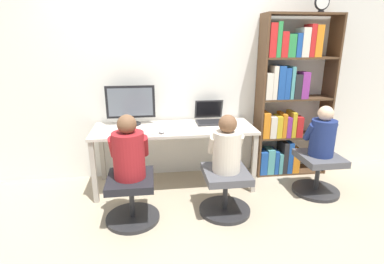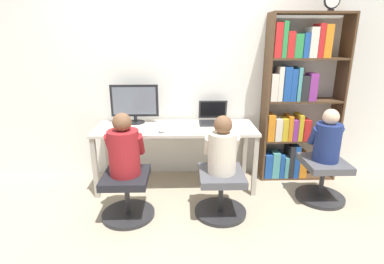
# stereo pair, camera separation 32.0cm
# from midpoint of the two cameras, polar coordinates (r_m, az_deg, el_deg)

# --- Properties ---
(ground_plane) EXTENTS (14.00, 14.00, 0.00)m
(ground_plane) POSITION_cam_midpoint_polar(r_m,az_deg,el_deg) (3.33, -0.27, -12.44)
(ground_plane) COLOR tan
(wall_back) EXTENTS (10.00, 0.05, 2.60)m
(wall_back) POSITION_cam_midpoint_polar(r_m,az_deg,el_deg) (3.61, -0.56, 11.68)
(wall_back) COLOR silver
(wall_back) RESTS_ON ground_plane
(desk) EXTENTS (1.79, 0.63, 0.71)m
(desk) POSITION_cam_midpoint_polar(r_m,az_deg,el_deg) (3.37, -0.41, -0.27)
(desk) COLOR beige
(desk) RESTS_ON ground_plane
(desktop_monitor) EXTENTS (0.55, 0.21, 0.45)m
(desktop_monitor) POSITION_cam_midpoint_polar(r_m,az_deg,el_deg) (3.49, -8.32, 5.34)
(desktop_monitor) COLOR black
(desktop_monitor) RESTS_ON desk
(laptop) EXTENTS (0.34, 0.32, 0.25)m
(laptop) POSITION_cam_midpoint_polar(r_m,az_deg,el_deg) (3.52, 6.71, 2.55)
(laptop) COLOR #2D2D30
(laptop) RESTS_ON desk
(keyboard) EXTENTS (0.44, 0.15, 0.03)m
(keyboard) POSITION_cam_midpoint_polar(r_m,az_deg,el_deg) (3.17, -8.22, 0.04)
(keyboard) COLOR silver
(keyboard) RESTS_ON desk
(computer_mouse_by_keyboard) EXTENTS (0.07, 0.10, 0.04)m
(computer_mouse_by_keyboard) POSITION_cam_midpoint_polar(r_m,az_deg,el_deg) (3.15, -2.98, 0.23)
(computer_mouse_by_keyboard) COLOR #99999E
(computer_mouse_by_keyboard) RESTS_ON desk
(office_chair_left) EXTENTS (0.51, 0.51, 0.45)m
(office_chair_left) POSITION_cam_midpoint_polar(r_m,az_deg,el_deg) (2.94, -9.22, -11.39)
(office_chair_left) COLOR #262628
(office_chair_left) RESTS_ON ground_plane
(office_chair_right) EXTENTS (0.51, 0.51, 0.45)m
(office_chair_right) POSITION_cam_midpoint_polar(r_m,az_deg,el_deg) (2.98, 8.67, -10.99)
(office_chair_right) COLOR #262628
(office_chair_right) RESTS_ON ground_plane
(person_at_monitor) EXTENTS (0.35, 0.30, 0.59)m
(person_at_monitor) POSITION_cam_midpoint_polar(r_m,az_deg,el_deg) (2.76, -9.65, -3.21)
(person_at_monitor) COLOR maroon
(person_at_monitor) RESTS_ON office_chair_left
(person_at_laptop) EXTENTS (0.33, 0.28, 0.55)m
(person_at_laptop) POSITION_cam_midpoint_polar(r_m,az_deg,el_deg) (2.80, 9.05, -3.15)
(person_at_laptop) COLOR beige
(person_at_laptop) RESTS_ON office_chair_right
(bookshelf) EXTENTS (0.90, 0.29, 1.93)m
(bookshelf) POSITION_cam_midpoint_polar(r_m,az_deg,el_deg) (3.75, 21.30, 5.34)
(bookshelf) COLOR #513823
(bookshelf) RESTS_ON ground_plane
(desk_clock) EXTENTS (0.17, 0.03, 0.19)m
(desk_clock) POSITION_cam_midpoint_polar(r_m,az_deg,el_deg) (3.76, 27.53, 21.28)
(desk_clock) COLOR black
(desk_clock) RESTS_ON bookshelf
(office_chair_side) EXTENTS (0.51, 0.51, 0.45)m
(office_chair_side) POSITION_cam_midpoint_polar(r_m,az_deg,el_deg) (3.55, 26.02, -7.81)
(office_chair_side) COLOR #262628
(office_chair_side) RESTS_ON ground_plane
(person_near_shelf) EXTENTS (0.32, 0.27, 0.55)m
(person_near_shelf) POSITION_cam_midpoint_polar(r_m,az_deg,el_deg) (3.41, 26.93, -1.20)
(person_near_shelf) COLOR navy
(person_near_shelf) RESTS_ON office_chair_side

